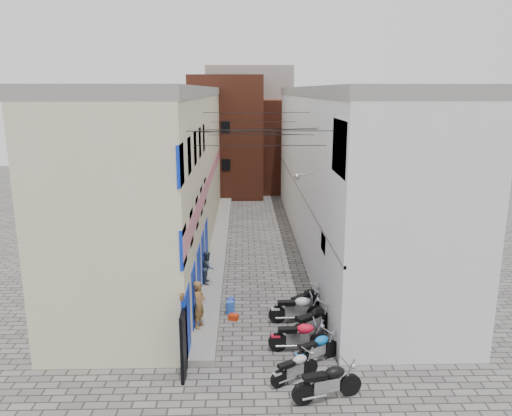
{
  "coord_description": "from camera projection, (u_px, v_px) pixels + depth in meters",
  "views": [
    {
      "loc": [
        -0.63,
        -14.67,
        8.83
      ],
      "look_at": [
        0.01,
        9.88,
        3.0
      ],
      "focal_mm": 35.0,
      "sensor_mm": 36.0,
      "label": 1
    }
  ],
  "objects": [
    {
      "name": "ground",
      "position": [
        264.0,
        367.0,
        16.32
      ],
      "size": [
        90.0,
        90.0,
        0.0
      ],
      "primitive_type": "plane",
      "color": "#565351",
      "rests_on": "ground"
    },
    {
      "name": "plinth",
      "position": [
        219.0,
        244.0,
        28.88
      ],
      "size": [
        0.9,
        26.0,
        0.25
      ],
      "primitive_type": "cube",
      "color": "gray",
      "rests_on": "ground"
    },
    {
      "name": "building_left",
      "position": [
        165.0,
        170.0,
        27.75
      ],
      "size": [
        5.1,
        27.0,
        9.0
      ],
      "color": "beige",
      "rests_on": "ground"
    },
    {
      "name": "building_right",
      "position": [
        343.0,
        169.0,
        28.05
      ],
      "size": [
        5.94,
        26.0,
        9.0
      ],
      "color": "silver",
      "rests_on": "ground"
    },
    {
      "name": "building_far_brick_left",
      "position": [
        227.0,
        136.0,
        42.35
      ],
      "size": [
        6.0,
        6.0,
        10.0
      ],
      "primitive_type": "cube",
      "color": "brown",
      "rests_on": "ground"
    },
    {
      "name": "building_far_brick_right",
      "position": [
        283.0,
        145.0,
        44.65
      ],
      "size": [
        5.0,
        6.0,
        8.0
      ],
      "primitive_type": "cube",
      "color": "brown",
      "rests_on": "ground"
    },
    {
      "name": "building_far_concrete",
      "position": [
        249.0,
        125.0,
        48.12
      ],
      "size": [
        8.0,
        5.0,
        11.0
      ],
      "primitive_type": "cube",
      "color": "gray",
      "rests_on": "ground"
    },
    {
      "name": "far_shopfront",
      "position": [
        251.0,
        186.0,
        40.55
      ],
      "size": [
        2.0,
        0.3,
        2.4
      ],
      "primitive_type": "cube",
      "color": "black",
      "rests_on": "ground"
    },
    {
      "name": "overhead_wires",
      "position": [
        257.0,
        129.0,
        22.11
      ],
      "size": [
        5.8,
        13.02,
        1.32
      ],
      "color": "black",
      "rests_on": "ground"
    },
    {
      "name": "motorcycle_a",
      "position": [
        327.0,
        381.0,
        14.43
      ],
      "size": [
        2.28,
        1.25,
        1.26
      ],
      "primitive_type": null,
      "rotation": [
        0.0,
        0.0,
        -1.3
      ],
      "color": "black",
      "rests_on": "ground"
    },
    {
      "name": "motorcycle_b",
      "position": [
        295.0,
        366.0,
        15.4
      ],
      "size": [
        1.79,
        1.37,
        1.01
      ],
      "primitive_type": null,
      "rotation": [
        0.0,
        0.0,
        -1.04
      ],
      "color": "#AAAAAE",
      "rests_on": "ground"
    },
    {
      "name": "motorcycle_c",
      "position": [
        317.0,
        347.0,
        16.44
      ],
      "size": [
        1.93,
        1.52,
        1.1
      ],
      "primitive_type": null,
      "rotation": [
        0.0,
        0.0,
        -1.01
      ],
      "color": "#0C66B9",
      "rests_on": "ground"
    },
    {
      "name": "motorcycle_d",
      "position": [
        299.0,
        334.0,
        17.19
      ],
      "size": [
        2.11,
        0.68,
        1.22
      ],
      "primitive_type": null,
      "rotation": [
        0.0,
        0.0,
        -1.56
      ],
      "color": "red",
      "rests_on": "ground"
    },
    {
      "name": "motorcycle_e",
      "position": [
        313.0,
        320.0,
        18.25
      ],
      "size": [
        2.11,
        1.88,
        1.25
      ],
      "primitive_type": null,
      "rotation": [
        0.0,
        0.0,
        -0.9
      ],
      "color": "black",
      "rests_on": "ground"
    },
    {
      "name": "motorcycle_f",
      "position": [
        297.0,
        307.0,
        19.3
      ],
      "size": [
        2.19,
        0.74,
        1.26
      ],
      "primitive_type": null,
      "rotation": [
        0.0,
        0.0,
        -1.55
      ],
      "color": "silver",
      "rests_on": "ground"
    },
    {
      "name": "motorcycle_g",
      "position": [
        305.0,
        299.0,
        20.11
      ],
      "size": [
        1.96,
        1.83,
        1.18
      ],
      "primitive_type": null,
      "rotation": [
        0.0,
        0.0,
        -0.85
      ],
      "color": "black",
      "rests_on": "ground"
    },
    {
      "name": "person_a",
      "position": [
        199.0,
        304.0,
        18.32
      ],
      "size": [
        0.6,
        0.75,
        1.8
      ],
      "primitive_type": "imported",
      "rotation": [
        0.0,
        0.0,
        1.27
      ],
      "color": "brown",
      "rests_on": "plinth"
    },
    {
      "name": "person_b",
      "position": [
        208.0,
        267.0,
        22.61
      ],
      "size": [
        0.58,
        0.74,
        1.5
      ],
      "primitive_type": "imported",
      "rotation": [
        0.0,
        0.0,
        1.55
      ],
      "color": "#323D4B",
      "rests_on": "plinth"
    },
    {
      "name": "water_jug_near",
      "position": [
        230.0,
        307.0,
        20.14
      ],
      "size": [
        0.41,
        0.41,
        0.53
      ],
      "primitive_type": "cylinder",
      "rotation": [
        0.0,
        0.0,
        -0.25
      ],
      "color": "blue",
      "rests_on": "ground"
    },
    {
      "name": "water_jug_far",
      "position": [
        231.0,
        304.0,
        20.54
      ],
      "size": [
        0.35,
        0.35,
        0.49
      ],
      "primitive_type": "cylinder",
      "rotation": [
        0.0,
        0.0,
        0.13
      ],
      "color": "#243BB7",
      "rests_on": "ground"
    },
    {
      "name": "red_crate",
      "position": [
        233.0,
        317.0,
        19.63
      ],
      "size": [
        0.43,
        0.38,
        0.22
      ],
      "primitive_type": "cube",
      "rotation": [
        0.0,
        0.0,
        -0.38
      ],
      "color": "red",
      "rests_on": "ground"
    }
  ]
}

